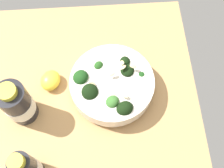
{
  "coord_description": "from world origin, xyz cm",
  "views": [
    {
      "loc": [
        -30.35,
        -3.72,
        70.55
      ],
      "look_at": [
        -0.51,
        -5.7,
        4.0
      ],
      "focal_mm": 44.83,
      "sensor_mm": 36.0,
      "label": 1
    }
  ],
  "objects_px": {
    "bottle_tall": "(28,168)",
    "bottle_short": "(18,104)",
    "lemon_wedge": "(50,80)",
    "bowl_of_broccoli": "(112,85)"
  },
  "relations": [
    {
      "from": "lemon_wedge",
      "to": "bottle_short",
      "type": "bearing_deg",
      "value": 139.73
    },
    {
      "from": "bowl_of_broccoli",
      "to": "lemon_wedge",
      "type": "distance_m",
      "value": 0.17
    },
    {
      "from": "bottle_short",
      "to": "bottle_tall",
      "type": "bearing_deg",
      "value": -167.82
    },
    {
      "from": "bowl_of_broccoli",
      "to": "bottle_short",
      "type": "distance_m",
      "value": 0.24
    },
    {
      "from": "bowl_of_broccoli",
      "to": "lemon_wedge",
      "type": "xyz_separation_m",
      "value": [
        0.03,
        0.16,
        -0.02
      ]
    },
    {
      "from": "lemon_wedge",
      "to": "bottle_tall",
      "type": "bearing_deg",
      "value": 171.47
    },
    {
      "from": "lemon_wedge",
      "to": "bottle_tall",
      "type": "xyz_separation_m",
      "value": [
        -0.23,
        0.04,
        0.05
      ]
    },
    {
      "from": "lemon_wedge",
      "to": "bottle_tall",
      "type": "relative_size",
      "value": 0.38
    },
    {
      "from": "lemon_wedge",
      "to": "bottle_tall",
      "type": "height_order",
      "value": "bottle_tall"
    },
    {
      "from": "bottle_tall",
      "to": "bottle_short",
      "type": "relative_size",
      "value": 1.05
    }
  ]
}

